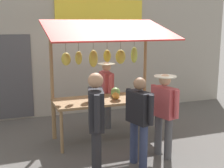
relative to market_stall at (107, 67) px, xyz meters
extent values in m
plane|color=#514F4C|center=(0.02, 0.05, -1.54)|extent=(40.00, 40.00, 0.00)
cube|color=#9E998E|center=(0.02, -2.15, 0.16)|extent=(9.00, 0.25, 3.40)
cube|color=yellow|center=(-0.52, -2.01, 1.21)|extent=(2.40, 0.06, 0.56)
cube|color=olive|center=(0.02, 0.05, -0.69)|extent=(2.20, 0.90, 0.05)
cylinder|color=olive|center=(1.06, 0.44, -1.13)|extent=(0.06, 0.06, 0.83)
cylinder|color=olive|center=(-1.02, 0.44, -1.13)|extent=(0.06, 0.06, 0.83)
cylinder|color=olive|center=(1.06, -0.34, -1.13)|extent=(0.06, 0.06, 0.83)
cylinder|color=olive|center=(-1.02, -0.34, -1.13)|extent=(0.06, 0.06, 0.83)
cylinder|color=olive|center=(1.08, -0.35, -0.37)|extent=(0.07, 0.07, 2.35)
cylinder|color=olive|center=(-1.04, -0.35, -0.37)|extent=(0.07, 0.07, 2.35)
cylinder|color=olive|center=(0.02, -0.35, 0.61)|extent=(2.12, 0.06, 0.06)
cube|color=#B72D28|center=(0.02, 0.20, 0.76)|extent=(2.50, 1.46, 0.39)
cylinder|color=brown|center=(-0.75, -0.32, 0.49)|extent=(0.01, 0.01, 0.24)
ellipsoid|color=#B2CC4C|center=(-0.75, -0.32, 0.19)|extent=(0.22, 0.22, 0.35)
cylinder|color=brown|center=(-0.44, -0.34, 0.46)|extent=(0.01, 0.01, 0.29)
ellipsoid|color=gold|center=(-0.44, -0.34, 0.16)|extent=(0.27, 0.24, 0.31)
cylinder|color=brown|center=(-0.11, -0.31, 0.47)|extent=(0.01, 0.01, 0.29)
ellipsoid|color=yellow|center=(-0.11, -0.31, 0.19)|extent=(0.21, 0.22, 0.26)
cylinder|color=brown|center=(0.19, -0.32, 0.47)|extent=(0.01, 0.01, 0.28)
ellipsoid|color=gold|center=(0.19, -0.32, 0.14)|extent=(0.27, 0.25, 0.37)
cylinder|color=brown|center=(0.52, -0.30, 0.46)|extent=(0.01, 0.01, 0.29)
ellipsoid|color=gold|center=(0.52, -0.30, 0.17)|extent=(0.20, 0.19, 0.28)
cylinder|color=brown|center=(0.78, -0.29, 0.45)|extent=(0.01, 0.01, 0.31)
ellipsoid|color=gold|center=(0.78, -0.29, 0.16)|extent=(0.26, 0.26, 0.27)
ellipsoid|color=orange|center=(-0.15, 0.13, -0.59)|extent=(0.15, 0.23, 0.14)
sphere|color=#729E4C|center=(-0.22, -0.07, -0.56)|extent=(0.20, 0.20, 0.20)
ellipsoid|color=gold|center=(-0.72, 0.09, -0.61)|extent=(0.19, 0.14, 0.10)
cylinder|color=#4C4C51|center=(-0.24, -0.83, -1.16)|extent=(0.14, 0.14, 0.77)
cylinder|color=#4C4C51|center=(-0.23, -0.58, -1.16)|extent=(0.14, 0.14, 0.77)
cube|color=#BF4C51|center=(-0.23, -0.70, -0.50)|extent=(0.24, 0.47, 0.54)
cylinder|color=#BF4C51|center=(-0.25, -0.99, -0.48)|extent=(0.09, 0.09, 0.50)
cylinder|color=#BF4C51|center=(-0.22, -0.41, -0.48)|extent=(0.09, 0.09, 0.50)
sphere|color=tan|center=(-0.23, -0.70, -0.10)|extent=(0.21, 0.21, 0.21)
cylinder|color=beige|center=(-0.23, -0.70, -0.04)|extent=(0.40, 0.40, 0.02)
cylinder|color=#232328|center=(0.77, 1.73, -1.12)|extent=(0.14, 0.14, 0.84)
cylinder|color=#232328|center=(0.70, 1.46, -1.12)|extent=(0.14, 0.14, 0.84)
cube|color=black|center=(0.73, 1.60, -0.40)|extent=(0.34, 0.55, 0.60)
cylinder|color=black|center=(0.81, 1.90, -0.38)|extent=(0.09, 0.09, 0.55)
cylinder|color=black|center=(0.66, 1.29, -0.38)|extent=(0.09, 0.09, 0.55)
sphere|color=#A87A5B|center=(0.73, 1.60, 0.05)|extent=(0.23, 0.23, 0.23)
cylinder|color=navy|center=(-0.12, 1.51, -1.16)|extent=(0.14, 0.14, 0.77)
cylinder|color=navy|center=(-0.06, 1.26, -1.16)|extent=(0.14, 0.14, 0.77)
cube|color=black|center=(-0.09, 1.38, -0.50)|extent=(0.33, 0.50, 0.54)
cylinder|color=black|center=(-0.17, 1.66, -0.48)|extent=(0.09, 0.09, 0.50)
cylinder|color=black|center=(-0.01, 1.10, -0.48)|extent=(0.09, 0.09, 0.50)
sphere|color=#8C664C|center=(-0.09, 1.38, -0.10)|extent=(0.21, 0.21, 0.21)
cylinder|color=#4C4C51|center=(-0.70, 1.34, -1.16)|extent=(0.14, 0.14, 0.76)
cylinder|color=#4C4C51|center=(-0.63, 1.09, -1.16)|extent=(0.14, 0.14, 0.76)
cube|color=#BF4C51|center=(-0.66, 1.22, -0.51)|extent=(0.34, 0.50, 0.54)
cylinder|color=#BF4C51|center=(-0.74, 1.50, -0.49)|extent=(0.09, 0.09, 0.50)
cylinder|color=#BF4C51|center=(-0.59, 0.94, -0.49)|extent=(0.09, 0.09, 0.50)
sphere|color=tan|center=(-0.66, 1.22, -0.10)|extent=(0.21, 0.21, 0.21)
cylinder|color=beige|center=(-0.66, 1.22, -0.04)|extent=(0.40, 0.40, 0.02)
camera|label=1|loc=(2.06, 5.92, 0.90)|focal=49.47mm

